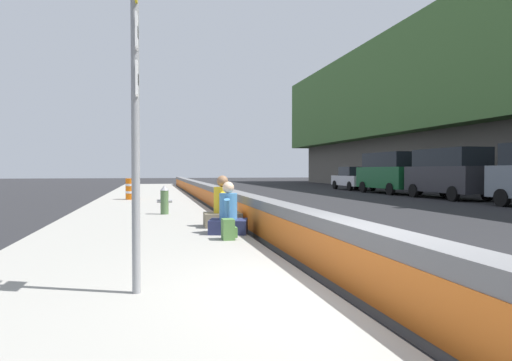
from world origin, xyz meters
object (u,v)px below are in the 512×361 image
object	(u,v)px
construction_barrel	(131,189)
seated_person_middle	(222,211)
parked_car_fourth	(449,172)
parked_car_midline	(390,172)
route_sign_post	(136,100)
seated_person_foreground	(228,217)
fire_hydrant	(165,199)
backpack	(229,229)
parked_car_far	(354,178)

from	to	relation	value
construction_barrel	seated_person_middle	bearing A→B (deg)	-166.68
parked_car_fourth	parked_car_midline	world-z (taller)	same
route_sign_post	seated_person_foreground	world-z (taller)	route_sign_post
fire_hydrant	construction_barrel	size ratio (longest dim) A/B	0.93
route_sign_post	construction_barrel	bearing A→B (deg)	2.61
route_sign_post	backpack	bearing A→B (deg)	-24.28
route_sign_post	construction_barrel	world-z (taller)	route_sign_post
parked_car_fourth	construction_barrel	bearing A→B (deg)	86.24
route_sign_post	fire_hydrant	bearing A→B (deg)	-3.41
route_sign_post	seated_person_middle	size ratio (longest dim) A/B	2.98
seated_person_foreground	construction_barrel	size ratio (longest dim) A/B	1.15
parked_car_fourth	parked_car_far	distance (m)	10.90
fire_hydrant	seated_person_foreground	bearing A→B (deg)	-165.13
construction_barrel	fire_hydrant	bearing A→B (deg)	-170.17
backpack	parked_car_midline	distance (m)	21.60
seated_person_foreground	backpack	bearing A→B (deg)	170.89
route_sign_post	backpack	world-z (taller)	route_sign_post
seated_person_middle	parked_car_midline	size ratio (longest dim) A/B	0.23
backpack	fire_hydrant	bearing A→B (deg)	11.18
construction_barrel	parked_car_midline	bearing A→B (deg)	-73.89
seated_person_middle	construction_barrel	distance (m)	11.00
fire_hydrant	construction_barrel	bearing A→B (deg)	9.83
seated_person_foreground	backpack	xyz separation A→B (m)	(-0.86, 0.14, -0.15)
seated_person_middle	backpack	size ratio (longest dim) A/B	3.02
route_sign_post	parked_car_midline	distance (m)	25.39
parked_car_far	seated_person_foreground	bearing A→B (deg)	149.18
fire_hydrant	parked_car_midline	distance (m)	18.41
parked_car_fourth	parked_car_midline	bearing A→B (deg)	2.45
seated_person_foreground	parked_car_far	world-z (taller)	parked_car_far
seated_person_foreground	construction_barrel	distance (m)	12.14
seated_person_middle	backpack	bearing A→B (deg)	174.56
route_sign_post	parked_car_fourth	xyz separation A→B (m)	(15.26, -14.87, -0.88)
seated_person_foreground	parked_car_midline	distance (m)	20.83
fire_hydrant	construction_barrel	world-z (taller)	construction_barrel
seated_person_middle	parked_car_midline	xyz separation A→B (m)	(15.14, -12.85, 0.84)
fire_hydrant	backpack	bearing A→B (deg)	-168.82
parked_car_far	fire_hydrant	bearing A→B (deg)	140.53
seated_person_foreground	parked_car_midline	xyz separation A→B (m)	(16.33, -12.91, 0.87)
seated_person_foreground	seated_person_middle	size ratio (longest dim) A/B	0.90
construction_barrel	parked_car_midline	xyz separation A→B (m)	(4.44, -15.38, 0.73)
seated_person_middle	parked_car_far	size ratio (longest dim) A/B	0.27
fire_hydrant	seated_person_foreground	world-z (taller)	seated_person_foreground
route_sign_post	parked_car_fourth	bearing A→B (deg)	-44.27
seated_person_foreground	route_sign_post	bearing A→B (deg)	158.48
fire_hydrant	route_sign_post	bearing A→B (deg)	176.59
parked_car_midline	backpack	bearing A→B (deg)	142.81
route_sign_post	parked_car_far	xyz separation A→B (m)	(26.15, -14.71, -1.37)
backpack	parked_car_fourth	bearing A→B (deg)	-48.57
route_sign_post	parked_car_midline	xyz separation A→B (m)	(20.73, -14.64, -0.88)
seated_person_foreground	seated_person_middle	world-z (taller)	seated_person_middle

